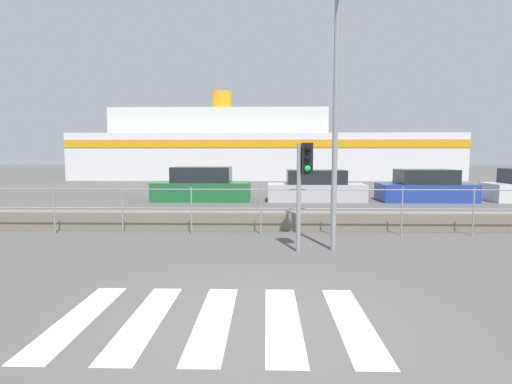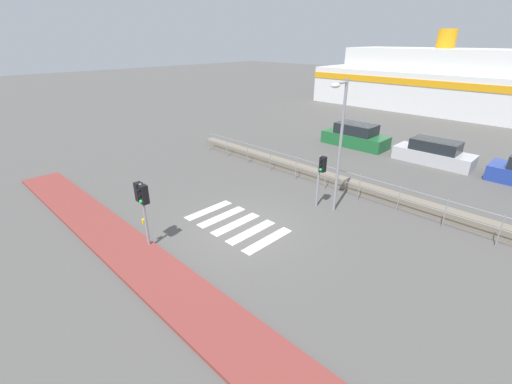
{
  "view_description": "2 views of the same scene",
  "coord_description": "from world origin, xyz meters",
  "px_view_note": "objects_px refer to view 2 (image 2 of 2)",
  "views": [
    {
      "loc": [
        0.14,
        -5.02,
        2.16
      ],
      "look_at": [
        -0.04,
        2.0,
        1.5
      ],
      "focal_mm": 28.0,
      "sensor_mm": 36.0,
      "label": 1
    },
    {
      "loc": [
        8.75,
        -8.26,
        7.04
      ],
      "look_at": [
        -0.35,
        1.0,
        1.2
      ],
      "focal_mm": 24.0,
      "sensor_mm": 36.0,
      "label": 2
    }
  ],
  "objects_px": {
    "ferry_boat": "(471,87)",
    "traffic_light_far": "(321,171)",
    "parked_car_green": "(355,136)",
    "streetlamp": "(339,134)",
    "traffic_light_near": "(142,199)",
    "parked_car_silver": "(434,153)"
  },
  "relations": [
    {
      "from": "ferry_boat",
      "to": "parked_car_green",
      "type": "xyz_separation_m",
      "value": [
        -2.09,
        -18.43,
        -1.93
      ]
    },
    {
      "from": "traffic_light_near",
      "to": "parked_car_green",
      "type": "distance_m",
      "value": 17.18
    },
    {
      "from": "parked_car_green",
      "to": "traffic_light_near",
      "type": "bearing_deg",
      "value": -85.53
    },
    {
      "from": "ferry_boat",
      "to": "parked_car_green",
      "type": "relative_size",
      "value": 7.33
    },
    {
      "from": "traffic_light_near",
      "to": "traffic_light_far",
      "type": "distance_m",
      "value": 7.54
    },
    {
      "from": "traffic_light_far",
      "to": "ferry_boat",
      "type": "xyz_separation_m",
      "value": [
        -1.77,
        28.4,
        0.83
      ]
    },
    {
      "from": "traffic_light_near",
      "to": "streetlamp",
      "type": "height_order",
      "value": "streetlamp"
    },
    {
      "from": "traffic_light_near",
      "to": "ferry_boat",
      "type": "relative_size",
      "value": 0.08
    },
    {
      "from": "traffic_light_near",
      "to": "traffic_light_far",
      "type": "bearing_deg",
      "value": 70.43
    },
    {
      "from": "streetlamp",
      "to": "traffic_light_near",
      "type": "bearing_deg",
      "value": -114.33
    },
    {
      "from": "traffic_light_near",
      "to": "parked_car_green",
      "type": "bearing_deg",
      "value": 94.47
    },
    {
      "from": "traffic_light_near",
      "to": "streetlamp",
      "type": "bearing_deg",
      "value": 65.67
    },
    {
      "from": "ferry_boat",
      "to": "traffic_light_far",
      "type": "bearing_deg",
      "value": -86.44
    },
    {
      "from": "parked_car_green",
      "to": "ferry_boat",
      "type": "bearing_deg",
      "value": 83.52
    },
    {
      "from": "parked_car_silver",
      "to": "traffic_light_far",
      "type": "bearing_deg",
      "value": -98.54
    },
    {
      "from": "traffic_light_near",
      "to": "streetlamp",
      "type": "relative_size",
      "value": 0.45
    },
    {
      "from": "traffic_light_far",
      "to": "parked_car_green",
      "type": "bearing_deg",
      "value": 111.15
    },
    {
      "from": "traffic_light_near",
      "to": "traffic_light_far",
      "type": "height_order",
      "value": "traffic_light_near"
    },
    {
      "from": "traffic_light_near",
      "to": "parked_car_silver",
      "type": "xyz_separation_m",
      "value": [
        4.02,
        17.08,
        -1.35
      ]
    },
    {
      "from": "parked_car_green",
      "to": "parked_car_silver",
      "type": "height_order",
      "value": "parked_car_green"
    },
    {
      "from": "parked_car_green",
      "to": "parked_car_silver",
      "type": "xyz_separation_m",
      "value": [
        5.36,
        -0.0,
        -0.06
      ]
    },
    {
      "from": "streetlamp",
      "to": "parked_car_green",
      "type": "bearing_deg",
      "value": 114.57
    }
  ]
}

